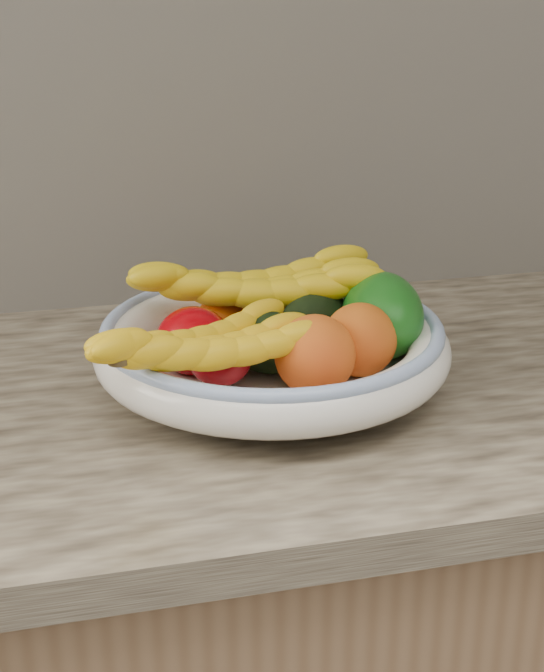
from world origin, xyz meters
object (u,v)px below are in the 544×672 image
Objects in this scene: fruit_bowl at (272,346)px; banana_bunch_back at (255,293)px; green_mango at (382,315)px; banana_bunch_front at (206,352)px.

fruit_bowl is 1.28× the size of banana_bunch_back.
green_mango is at bearing -2.61° from fruit_bowl.
fruit_bowl is at bearing 179.48° from green_mango.
banana_bunch_back is at bearing 39.85° from banana_bunch_front.
green_mango is (0.12, -0.01, 0.03)m from fruit_bowl.
banana_bunch_front is at bearing -136.47° from fruit_bowl.
banana_bunch_back is 0.17m from banana_bunch_front.
banana_bunch_back is at bearing 92.91° from fruit_bowl.
banana_bunch_front reaches higher than fruit_bowl.
fruit_bowl is at bearing 22.43° from banana_bunch_front.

